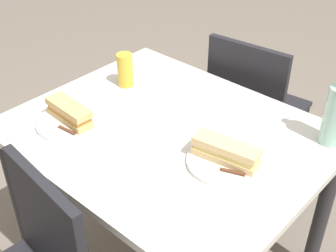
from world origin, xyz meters
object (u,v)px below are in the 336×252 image
(dining_table, at_px, (168,154))
(knife_far, at_px, (59,127))
(plate_far, at_px, (71,122))
(baguette_sandwich_near, at_px, (226,151))
(knife_near, at_px, (221,169))
(chair_near, at_px, (252,109))
(water_bottle, at_px, (336,114))
(beer_glass, at_px, (125,70))
(plate_near, at_px, (225,162))
(baguette_sandwich_far, at_px, (69,112))

(dining_table, bearing_deg, knife_far, 42.17)
(plate_far, bearing_deg, knife_far, 98.45)
(baguette_sandwich_near, xyz_separation_m, knife_near, (-0.02, 0.05, -0.03))
(baguette_sandwich_near, xyz_separation_m, knife_far, (0.55, 0.25, -0.03))
(chair_near, xyz_separation_m, water_bottle, (-0.50, 0.32, 0.35))
(baguette_sandwich_near, height_order, beer_glass, beer_glass)
(knife_near, relative_size, knife_far, 0.96)
(baguette_sandwich_near, relative_size, plate_far, 0.91)
(water_bottle, bearing_deg, chair_near, -32.60)
(plate_far, relative_size, water_bottle, 0.87)
(baguette_sandwich_near, bearing_deg, knife_far, 24.24)
(knife_near, height_order, water_bottle, water_bottle)
(plate_near, xyz_separation_m, baguette_sandwich_far, (0.56, 0.19, 0.04))
(knife_near, bearing_deg, beer_glass, -17.03)
(baguette_sandwich_near, bearing_deg, water_bottle, -120.55)
(baguette_sandwich_far, bearing_deg, baguette_sandwich_near, -161.00)
(chair_near, height_order, plate_far, chair_near)
(plate_far, height_order, beer_glass, beer_glass)
(plate_near, xyz_separation_m, knife_near, (-0.02, 0.05, 0.01))
(baguette_sandwich_near, distance_m, baguette_sandwich_far, 0.59)
(baguette_sandwich_near, distance_m, knife_near, 0.06)
(plate_near, xyz_separation_m, knife_far, (0.55, 0.25, 0.01))
(knife_far, bearing_deg, chair_near, -105.66)
(chair_near, xyz_separation_m, knife_near, (-0.32, 0.71, 0.25))
(dining_table, distance_m, beer_glass, 0.42)
(plate_near, bearing_deg, knife_near, 111.13)
(beer_glass, bearing_deg, chair_near, -121.80)
(plate_near, distance_m, water_bottle, 0.41)
(beer_glass, bearing_deg, dining_table, 159.93)
(chair_near, height_order, plate_near, chair_near)
(knife_far, xyz_separation_m, beer_glass, (0.06, -0.39, 0.05))
(knife_near, bearing_deg, baguette_sandwich_far, 13.64)
(plate_near, distance_m, knife_near, 0.06)
(baguette_sandwich_near, bearing_deg, knife_near, 111.13)
(baguette_sandwich_far, relative_size, water_bottle, 0.71)
(baguette_sandwich_near, bearing_deg, chair_near, -65.64)
(knife_near, xyz_separation_m, water_bottle, (-0.18, -0.39, 0.10))
(baguette_sandwich_near, bearing_deg, beer_glass, -13.06)
(knife_far, bearing_deg, water_bottle, -141.99)
(knife_near, xyz_separation_m, knife_far, (0.57, 0.20, 0.00))
(dining_table, height_order, water_bottle, water_bottle)
(baguette_sandwich_near, distance_m, water_bottle, 0.40)
(dining_table, relative_size, plate_near, 4.34)
(chair_near, relative_size, knife_near, 5.09)
(water_bottle, relative_size, beer_glass, 2.07)
(dining_table, height_order, chair_near, chair_near)
(chair_near, bearing_deg, plate_near, 114.36)
(beer_glass, bearing_deg, plate_far, 99.60)
(chair_near, bearing_deg, baguette_sandwich_near, 114.36)
(plate_far, xyz_separation_m, knife_far, (-0.01, 0.06, 0.01))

